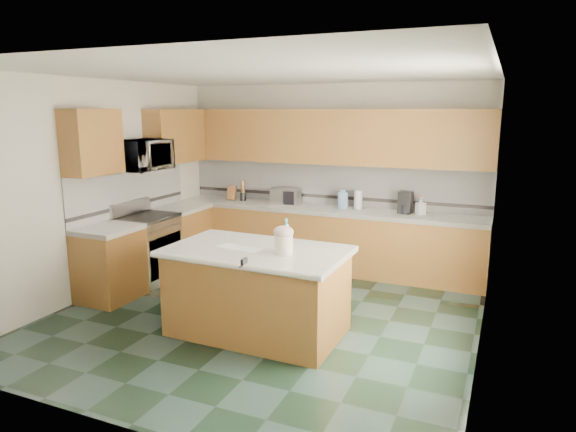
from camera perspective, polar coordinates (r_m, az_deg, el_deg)
The scene contains 52 objects.
floor at distance 5.98m, azimuth -2.70°, elevation -11.08°, with size 4.60×4.60×0.00m, color black.
ceiling at distance 5.53m, azimuth -2.98°, elevation 15.68°, with size 4.60×4.60×0.00m, color white.
wall_back at distance 7.73m, azimuth 4.80°, elevation 4.46°, with size 4.60×0.04×2.70m, color beige.
wall_front at distance 3.71m, azimuth -18.87°, elevation -3.95°, with size 4.60×0.04×2.70m, color beige.
wall_left at distance 6.94m, azimuth -20.33°, elevation 2.96°, with size 0.04×4.60×2.70m, color beige.
wall_right at distance 5.04m, azimuth 21.56°, elevation -0.14°, with size 0.04×4.60×2.70m, color beige.
back_base_cab at distance 7.60m, azimuth 3.91°, elevation -2.71°, with size 4.60×0.60×0.86m, color #41270E.
back_countertop at distance 7.50m, azimuth 3.96°, elevation 0.70°, with size 4.60×0.64×0.06m, color white.
back_upper_cab at distance 7.50m, azimuth 4.42°, elevation 8.78°, with size 4.60×0.33×0.78m, color #41270E.
back_backsplash at distance 7.71m, azimuth 4.71°, elevation 3.59°, with size 4.60×0.02×0.63m, color silver.
back_accent_band at distance 7.74m, azimuth 4.67°, elevation 2.15°, with size 4.60×0.01×0.05m, color black.
left_base_cab_rear at distance 7.89m, azimuth -11.71°, elevation -2.40°, with size 0.60×0.82×0.86m, color #41270E.
left_counter_rear at distance 7.79m, azimuth -11.85°, elevation 0.88°, with size 0.64×0.82×0.06m, color white.
left_base_cab_front at distance 6.74m, azimuth -19.20°, elevation -5.22°, with size 0.60×0.72×0.86m, color #41270E.
left_counter_front at distance 6.63m, azimuth -19.46°, elevation -1.40°, with size 0.64×0.72×0.06m, color white.
left_backsplash at distance 7.33m, azimuth -17.13°, elevation 2.69°, with size 0.02×2.30×0.63m, color silver.
left_accent_band at distance 7.36m, azimuth -17.01°, elevation 1.19°, with size 0.01×2.30×0.05m, color black.
left_upper_cab_rear at distance 7.86m, azimuth -12.42°, elevation 8.67°, with size 0.33×1.09×0.78m, color #41270E.
left_upper_cab_front at distance 6.58m, azimuth -20.95°, elevation 7.66°, with size 0.33×0.72×0.78m, color #41270E.
range_body at distance 7.27m, azimuth -15.28°, elevation -3.68°, with size 0.60×0.76×0.88m, color #B7B7BC.
range_oven_door at distance 7.11m, azimuth -13.43°, elevation -4.27°, with size 0.02×0.68×0.55m, color black.
range_cooktop at distance 7.17m, azimuth -15.48°, elevation -0.13°, with size 0.62×0.78×0.04m, color black.
range_handle at distance 7.00m, azimuth -13.38°, elevation -1.30°, with size 0.02×0.02×0.66m, color #B7B7BC.
range_backguard at distance 7.31m, azimuth -17.12°, elevation 0.96°, with size 0.06×0.76×0.18m, color #B7B7BC.
microwave at distance 7.05m, azimuth -15.84°, elevation 6.51°, with size 0.73×0.50×0.41m, color #B7B7BC.
island_base at distance 5.43m, azimuth -3.42°, elevation -8.61°, with size 1.73×0.99×0.86m, color #41270E.
island_top at distance 5.29m, azimuth -3.48°, elevation -3.93°, with size 1.83×1.09×0.06m, color white.
island_bullnose at distance 4.83m, azimuth -6.41°, elevation -5.51°, with size 0.06×0.06×1.83m, color white.
treat_jar at distance 5.05m, azimuth -0.50°, elevation -3.19°, with size 0.18×0.18×0.19m, color silver.
treat_jar_lid at distance 5.02m, azimuth -0.51°, elevation -1.79°, with size 0.20×0.20×0.13m, color beige.
treat_jar_knob at distance 5.01m, azimuth -0.51°, elevation -1.30°, with size 0.02×0.02×0.07m, color tan.
treat_jar_knob_end_l at distance 5.03m, azimuth -0.85°, elevation -1.27°, with size 0.03×0.03×0.03m, color tan.
treat_jar_knob_end_r at distance 5.00m, azimuth -0.16°, elevation -1.33°, with size 0.03×0.03×0.03m, color tan.
soap_bottle_island at distance 5.14m, azimuth -0.18°, elevation -2.13°, with size 0.13×0.13×0.33m, color #42ACBD.
paper_sheet_a at distance 5.25m, azimuth -4.30°, elevation -3.73°, with size 0.25×0.18×0.00m, color white.
paper_sheet_b at distance 5.38m, azimuth -6.41°, elevation -3.39°, with size 0.25×0.19×0.00m, color white.
clamp_body at distance 4.77m, azimuth -4.90°, elevation -5.18°, with size 0.03×0.09×0.08m, color black.
clamp_handle at distance 4.73m, azimuth -5.21°, elevation -5.59°, with size 0.01×0.01×0.06m, color black.
knife_block at distance 8.16m, azimuth -6.26°, elevation 2.56°, with size 0.12×0.10×0.23m, color #472814.
utensil_crock at distance 8.11m, azimuth -5.03°, elevation 2.17°, with size 0.10×0.10×0.13m, color black.
utensil_bundle at distance 8.08m, azimuth -5.05°, elevation 3.27°, with size 0.06×0.06×0.19m, color #472814.
toaster_oven at distance 7.75m, azimuth -0.25°, elevation 2.20°, with size 0.41×0.28×0.24m, color #B7B7BC.
toaster_oven_door at distance 7.62m, azimuth -0.65°, elevation 2.05°, with size 0.37×0.01×0.20m, color black.
paper_towel at distance 7.42m, azimuth 7.81°, elevation 1.78°, with size 0.12×0.12×0.27m, color white.
paper_towel_base at distance 7.44m, azimuth 7.78°, elevation 0.83°, with size 0.18×0.18×0.01m, color #B7B7BC.
water_jug at distance 7.45m, azimuth 6.10°, elevation 1.77°, with size 0.15×0.15×0.24m, color #648DB4.
water_jug_neck at distance 7.42m, azimuth 6.13°, elevation 2.83°, with size 0.07×0.07×0.03m, color #648DB4.
coffee_maker at distance 7.25m, azimuth 12.93°, elevation 1.49°, with size 0.18×0.19×0.30m, color black.
coffee_carafe at distance 7.22m, azimuth 12.83°, elevation 0.75°, with size 0.12×0.12×0.12m, color black.
soap_bottle_back at distance 7.19m, azimuth 14.53°, elevation 1.11°, with size 0.11×0.11×0.25m, color white.
soap_back_cap at distance 7.17m, azimuth 14.58°, elevation 2.20°, with size 0.02×0.02×0.03m, color red.
window_light_proxy at distance 4.82m, azimuth 21.24°, elevation 1.19°, with size 0.02×1.40×1.10m, color white.
Camera 1 is at (2.44, -4.95, 2.31)m, focal length 32.00 mm.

